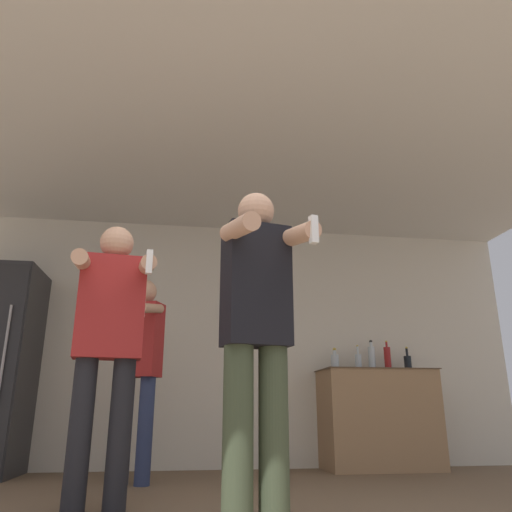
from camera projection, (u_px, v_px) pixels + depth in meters
wall_back at (198, 340)px, 5.30m from camera, size 7.00×0.06×2.55m
ceiling_slab at (211, 151)px, 4.07m from camera, size 7.00×3.89×0.05m
counter at (379, 419)px, 5.01m from camera, size 1.15×0.61×0.96m
bottle_dark_rum at (335, 361)px, 5.19m from camera, size 0.08×0.08×0.23m
bottle_short_whiskey at (372, 358)px, 5.26m from camera, size 0.07×0.07×0.32m
bottle_brown_liquor at (408, 362)px, 5.30m from camera, size 0.08×0.08×0.25m
bottle_clear_vodka at (388, 358)px, 5.28m from camera, size 0.07×0.07×0.31m
bottle_red_label at (358, 361)px, 5.22m from camera, size 0.07×0.07×0.26m
person_woman_foreground at (257, 331)px, 2.53m from camera, size 0.48×0.54×1.69m
person_man_side at (109, 334)px, 3.03m from camera, size 0.52×0.54×1.69m
person_spectator_back at (139, 358)px, 4.13m from camera, size 0.50×0.54×1.64m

